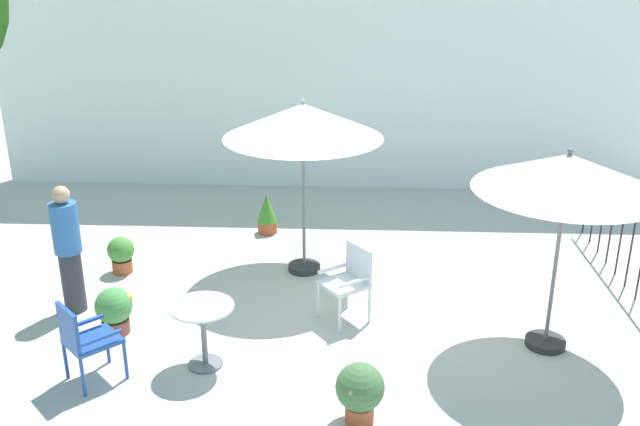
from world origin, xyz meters
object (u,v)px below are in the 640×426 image
Objects in this scene: patio_chair_1 at (350,277)px; potted_plant_1 at (360,390)px; patio_chair_0 at (84,338)px; potted_plant_3 at (267,213)px; patio_umbrella_0 at (303,122)px; cafe_table_0 at (203,324)px; patio_umbrella_1 at (567,175)px; potted_plant_0 at (121,253)px; potted_plant_2 at (114,309)px; standing_person at (68,248)px.

potted_plant_1 is (0.11, -1.94, -0.20)m from patio_chair_1.
potted_plant_3 is (1.34, 4.05, -0.19)m from patio_chair_0.
cafe_table_0 is (-0.88, -2.38, -1.58)m from patio_umbrella_0.
cafe_table_0 is (-3.70, -0.57, -1.50)m from patio_umbrella_1.
potted_plant_1 is (0.74, -3.25, -1.73)m from patio_umbrella_0.
potted_plant_1 is at bearing -86.66° from patio_chair_1.
patio_chair_1 is (-2.19, 0.51, -1.46)m from patio_umbrella_1.
cafe_table_0 reaches higher than potted_plant_3.
patio_chair_1 is 2.93m from potted_plant_3.
potted_plant_0 is at bearing 136.29° from potted_plant_1.
potted_plant_2 is (-4.86, 0.05, -1.70)m from patio_umbrella_1.
potted_plant_0 is 4.44m from potted_plant_1.
standing_person is at bearing 148.20° from cafe_table_0.
patio_umbrella_1 is 4.08× the size of potted_plant_2.
patio_chair_0 is at bearing -79.71° from potted_plant_0.
potted_plant_2 is (-0.04, 0.98, -0.21)m from patio_chair_0.
patio_chair_0 is at bearing 169.47° from potted_plant_1.
potted_plant_3 is (-1.29, 2.62, -0.22)m from patio_chair_1.
patio_umbrella_1 is 5.12m from patio_chair_0.
patio_chair_0 reaches higher than cafe_table_0.
standing_person is (-0.67, 0.51, 0.52)m from potted_plant_2.
cafe_table_0 is at bearing -171.24° from patio_umbrella_1.
cafe_table_0 is 1.39× the size of potted_plant_0.
cafe_table_0 is 1.18m from patio_chair_0.
patio_chair_1 is 3.30m from potted_plant_0.
potted_plant_0 is at bearing 100.29° from patio_chair_0.
standing_person reaches higher than potted_plant_2.
potted_plant_2 is at bearing 151.80° from cafe_table_0.
standing_person is at bearing -102.68° from potted_plant_0.
patio_chair_0 is 4.27m from potted_plant_3.
standing_person is (-2.05, -2.56, 0.50)m from potted_plant_3.
patio_umbrella_0 reaches higher than standing_person.
potted_plant_1 is 1.09× the size of potted_plant_2.
patio_umbrella_0 is at bearing 40.78° from potted_plant_2.
cafe_table_0 is at bearing -93.42° from potted_plant_3.
cafe_table_0 is at bearing 17.59° from patio_chair_0.
patio_chair_0 reaches higher than potted_plant_1.
patio_chair_1 is at bearing -0.92° from standing_person.
cafe_table_0 reaches higher than potted_plant_0.
potted_plant_2 is 0.35× the size of standing_person.
patio_umbrella_0 is 4.63× the size of potted_plant_0.
potted_plant_2 is at bearing -114.17° from potted_plant_3.
patio_chair_1 is 3.34m from standing_person.
patio_umbrella_0 is at bearing -63.19° from potted_plant_3.
patio_umbrella_0 reaches higher than patio_umbrella_1.
patio_chair_0 is (-2.00, -2.74, -1.56)m from patio_umbrella_0.
patio_umbrella_0 reaches higher than potted_plant_3.
potted_plant_3 is at bearing 65.83° from potted_plant_2.
patio_umbrella_0 is 3.33× the size of cafe_table_0.
cafe_table_0 is at bearing -144.45° from patio_chair_1.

